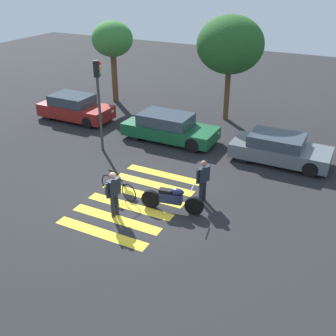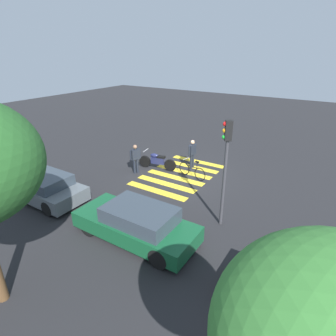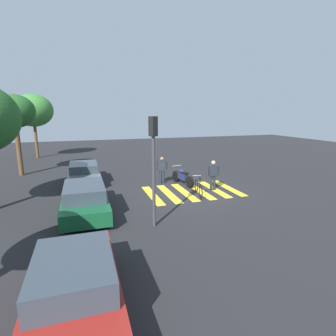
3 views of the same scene
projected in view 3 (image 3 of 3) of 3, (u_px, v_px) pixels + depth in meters
The scene contains 12 objects.
ground_plane at pixel (192, 191), 14.47m from camera, with size 60.00×60.00×0.00m, color #232326.
police_motorcycle at pixel (183, 177), 15.73m from camera, with size 2.24×0.71×1.06m.
leaning_bicycle at pixel (198, 188), 13.70m from camera, with size 1.76×0.54×1.02m.
officer_on_foot at pixel (162, 168), 15.95m from camera, with size 0.36×0.62×1.63m.
officer_by_motorcycle at pixel (213, 173), 14.50m from camera, with size 0.29×0.66×1.67m.
crosswalk_stripes at pixel (192, 191), 14.47m from camera, with size 3.36×4.95×0.01m.
car_maroon_wagon at pixel (75, 285), 5.61m from camera, with size 4.08×1.80×1.37m.
car_green_compact at pixel (85, 199), 11.22m from camera, with size 4.57×1.83×1.31m.
car_grey_coupe at pixel (84, 173), 16.23m from camera, with size 4.18×1.80×1.24m.
traffic_light_pole at pixel (153, 154), 9.49m from camera, with size 0.36×0.33×4.12m.
street_tree_far at pixel (14, 112), 17.33m from camera, with size 2.59×2.59×5.44m.
street_tree_end at pixel (33, 111), 24.29m from camera, with size 3.52×3.52×5.94m.
Camera 3 is at (-12.78, 5.58, 4.25)m, focal length 28.11 mm.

